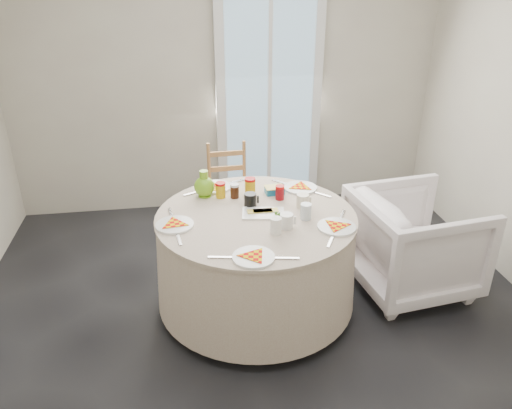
{
  "coord_description": "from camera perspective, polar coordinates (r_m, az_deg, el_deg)",
  "views": [
    {
      "loc": [
        -0.44,
        -2.64,
        2.23
      ],
      "look_at": [
        0.01,
        0.26,
        0.8
      ],
      "focal_mm": 35.0,
      "sensor_mm": 36.0,
      "label": 1
    }
  ],
  "objects": [
    {
      "name": "glass_door",
      "position": [
        4.82,
        1.48,
        11.72
      ],
      "size": [
        1.0,
        0.08,
        2.1
      ],
      "primitive_type": "cube",
      "color": "silver",
      "rests_on": "floor"
    },
    {
      "name": "jar_cluster",
      "position": [
        3.5,
        -0.84,
        2.16
      ],
      "size": [
        0.49,
        0.28,
        0.14
      ],
      "primitive_type": null,
      "rotation": [
        0.0,
        0.0,
        -0.11
      ],
      "color": "brown",
      "rests_on": "table"
    },
    {
      "name": "wall_back",
      "position": [
        4.76,
        -3.5,
        14.59
      ],
      "size": [
        4.0,
        0.02,
        2.6
      ],
      "primitive_type": "cube",
      "color": "#BCB5A3",
      "rests_on": "floor"
    },
    {
      "name": "green_pitcher",
      "position": [
        3.54,
        -5.98,
        3.15
      ],
      "size": [
        0.17,
        0.17,
        0.19
      ],
      "primitive_type": null,
      "rotation": [
        0.0,
        0.0,
        -0.18
      ],
      "color": "#6BAA1A",
      "rests_on": "table"
    },
    {
      "name": "floor",
      "position": [
        3.49,
        0.48,
        -13.84
      ],
      "size": [
        4.0,
        4.0,
        0.0
      ],
      "primitive_type": "plane",
      "color": "black",
      "rests_on": "ground"
    },
    {
      "name": "cheese_platter",
      "position": [
        3.3,
        0.83,
        -0.35
      ],
      "size": [
        0.3,
        0.22,
        0.04
      ],
      "primitive_type": null,
      "rotation": [
        0.0,
        0.0,
        -0.16
      ],
      "color": "silver",
      "rests_on": "table"
    },
    {
      "name": "armchair",
      "position": [
        3.85,
        17.6,
        -4.01
      ],
      "size": [
        0.86,
        0.9,
        0.83
      ],
      "primitive_type": "imported",
      "rotation": [
        0.0,
        0.0,
        1.7
      ],
      "color": "white",
      "rests_on": "floor"
    },
    {
      "name": "table",
      "position": [
        3.48,
        0.0,
        -6.31
      ],
      "size": [
        1.37,
        1.37,
        0.69
      ],
      "primitive_type": "cylinder",
      "color": "beige",
      "rests_on": "floor"
    },
    {
      "name": "place_settings",
      "position": [
        3.28,
        0.0,
        -0.47
      ],
      "size": [
        1.6,
        1.6,
        0.02
      ],
      "primitive_type": null,
      "rotation": [
        0.0,
        0.0,
        0.24
      ],
      "color": "white",
      "rests_on": "table"
    },
    {
      "name": "mugs_glasses",
      "position": [
        3.31,
        2.72,
        0.47
      ],
      "size": [
        0.76,
        0.76,
        0.12
      ],
      "primitive_type": null,
      "rotation": [
        0.0,
        0.0,
        -0.23
      ],
      "color": "#ABA4A2",
      "rests_on": "table"
    },
    {
      "name": "butter_tub",
      "position": [
        3.59,
        2.13,
        2.19
      ],
      "size": [
        0.14,
        0.11,
        0.05
      ],
      "primitive_type": "cube",
      "rotation": [
        0.0,
        0.0,
        0.07
      ],
      "color": "#156C96",
      "rests_on": "table"
    },
    {
      "name": "wooden_chair",
      "position": [
        4.38,
        -3.06,
        2.18
      ],
      "size": [
        0.38,
        0.37,
        0.83
      ],
      "primitive_type": null,
      "rotation": [
        0.0,
        0.0,
        0.04
      ],
      "color": "#A2733E",
      "rests_on": "floor"
    }
  ]
}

